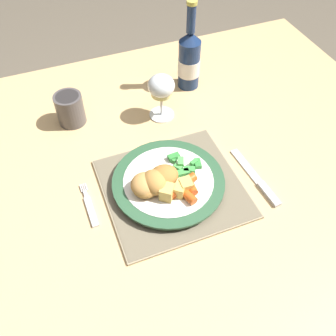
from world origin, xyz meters
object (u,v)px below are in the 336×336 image
(dining_table, at_px, (147,194))
(dinner_plate, at_px, (168,182))
(table_knife, at_px, (259,181))
(bottle, at_px, (189,59))
(fork, at_px, (90,208))
(drinking_cup, at_px, (70,108))
(wine_glass, at_px, (161,88))

(dining_table, xyz_separation_m, dinner_plate, (0.04, -0.05, 0.09))
(table_knife, xyz_separation_m, bottle, (-0.01, 0.40, 0.08))
(dinner_plate, xyz_separation_m, fork, (-0.18, 0.01, -0.01))
(dinner_plate, relative_size, drinking_cup, 3.03)
(dining_table, distance_m, fork, 0.17)
(fork, distance_m, drinking_cup, 0.30)
(bottle, height_order, drinking_cup, bottle)
(dinner_plate, relative_size, wine_glass, 2.00)
(drinking_cup, bearing_deg, dinner_plate, -62.47)
(dining_table, height_order, dinner_plate, dinner_plate)
(wine_glass, xyz_separation_m, drinking_cup, (-0.23, 0.06, -0.05))
(fork, bearing_deg, wine_glass, 42.16)
(table_knife, distance_m, wine_glass, 0.34)
(dining_table, distance_m, bottle, 0.40)
(dining_table, xyz_separation_m, wine_glass, (0.11, 0.18, 0.17))
(drinking_cup, bearing_deg, dining_table, -64.15)
(fork, bearing_deg, table_knife, -10.44)
(dinner_plate, xyz_separation_m, drinking_cup, (-0.16, 0.30, 0.03))
(wine_glass, distance_m, bottle, 0.15)
(dining_table, xyz_separation_m, bottle, (0.23, 0.28, 0.16))
(dinner_plate, relative_size, bottle, 1.01)
(wine_glass, bearing_deg, drinking_cup, 164.53)
(dinner_plate, xyz_separation_m, wine_glass, (0.07, 0.24, 0.07))
(fork, xyz_separation_m, wine_glass, (0.25, 0.23, 0.09))
(fork, bearing_deg, drinking_cup, 85.21)
(dinner_plate, distance_m, fork, 0.18)
(fork, height_order, table_knife, table_knife)
(dining_table, relative_size, drinking_cup, 17.05)
(table_knife, bearing_deg, bottle, 90.89)
(fork, xyz_separation_m, drinking_cup, (0.02, 0.29, 0.04))
(dining_table, height_order, fork, fork)
(fork, relative_size, bottle, 0.48)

